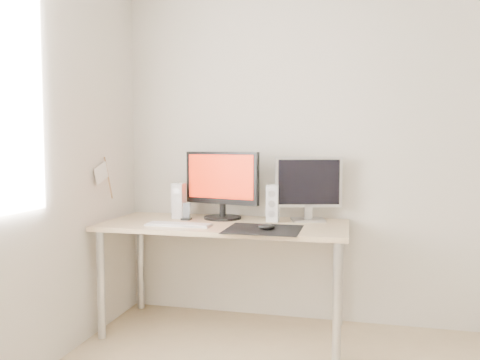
{
  "coord_description": "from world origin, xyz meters",
  "views": [
    {
      "loc": [
        -0.13,
        -1.56,
        1.23
      ],
      "look_at": [
        -0.84,
        1.45,
        1.01
      ],
      "focal_mm": 35.0,
      "sensor_mm": 36.0,
      "label": 1
    }
  ],
  "objects_px": {
    "mouse": "(266,227)",
    "second_monitor": "(308,185)",
    "speaker_left": "(179,201)",
    "keyboard": "(179,224)",
    "phone_dock": "(186,215)",
    "desk": "(224,235)",
    "main_monitor": "(222,182)",
    "speaker_right": "(273,203)"
  },
  "relations": [
    {
      "from": "mouse",
      "to": "phone_dock",
      "type": "xyz_separation_m",
      "value": [
        -0.6,
        0.28,
        0.01
      ]
    },
    {
      "from": "main_monitor",
      "to": "speaker_left",
      "type": "height_order",
      "value": "main_monitor"
    },
    {
      "from": "speaker_left",
      "to": "speaker_right",
      "type": "xyz_separation_m",
      "value": [
        0.67,
        0.0,
        0.0
      ]
    },
    {
      "from": "mouse",
      "to": "speaker_right",
      "type": "xyz_separation_m",
      "value": [
        -0.02,
        0.35,
        0.1
      ]
    },
    {
      "from": "desk",
      "to": "second_monitor",
      "type": "bearing_deg",
      "value": 21.33
    },
    {
      "from": "second_monitor",
      "to": "desk",
      "type": "bearing_deg",
      "value": -158.67
    },
    {
      "from": "mouse",
      "to": "speaker_left",
      "type": "xyz_separation_m",
      "value": [
        -0.68,
        0.35,
        0.1
      ]
    },
    {
      "from": "desk",
      "to": "main_monitor",
      "type": "bearing_deg",
      "value": 110.78
    },
    {
      "from": "second_monitor",
      "to": "phone_dock",
      "type": "relative_size",
      "value": 3.85
    },
    {
      "from": "second_monitor",
      "to": "speaker_left",
      "type": "relative_size",
      "value": 1.81
    },
    {
      "from": "speaker_right",
      "to": "phone_dock",
      "type": "relative_size",
      "value": 2.12
    },
    {
      "from": "second_monitor",
      "to": "speaker_right",
      "type": "bearing_deg",
      "value": -163.17
    },
    {
      "from": "second_monitor",
      "to": "speaker_left",
      "type": "height_order",
      "value": "second_monitor"
    },
    {
      "from": "main_monitor",
      "to": "speaker_right",
      "type": "xyz_separation_m",
      "value": [
        0.36,
        -0.02,
        -0.13
      ]
    },
    {
      "from": "keyboard",
      "to": "speaker_left",
      "type": "bearing_deg",
      "value": 110.29
    },
    {
      "from": "desk",
      "to": "keyboard",
      "type": "bearing_deg",
      "value": -145.92
    },
    {
      "from": "main_monitor",
      "to": "mouse",
      "type": "bearing_deg",
      "value": -45.01
    },
    {
      "from": "desk",
      "to": "main_monitor",
      "type": "distance_m",
      "value": 0.37
    },
    {
      "from": "keyboard",
      "to": "phone_dock",
      "type": "distance_m",
      "value": 0.24
    },
    {
      "from": "mouse",
      "to": "main_monitor",
      "type": "xyz_separation_m",
      "value": [
        -0.38,
        0.38,
        0.23
      ]
    },
    {
      "from": "desk",
      "to": "keyboard",
      "type": "xyz_separation_m",
      "value": [
        -0.25,
        -0.17,
        0.09
      ]
    },
    {
      "from": "phone_dock",
      "to": "desk",
      "type": "bearing_deg",
      "value": -12.21
    },
    {
      "from": "desk",
      "to": "speaker_right",
      "type": "relative_size",
      "value": 6.51
    },
    {
      "from": "speaker_left",
      "to": "desk",
      "type": "bearing_deg",
      "value": -19.87
    },
    {
      "from": "mouse",
      "to": "speaker_left",
      "type": "distance_m",
      "value": 0.77
    },
    {
      "from": "mouse",
      "to": "second_monitor",
      "type": "relative_size",
      "value": 0.24
    },
    {
      "from": "mouse",
      "to": "keyboard",
      "type": "xyz_separation_m",
      "value": [
        -0.57,
        0.04,
        -0.01
      ]
    },
    {
      "from": "speaker_left",
      "to": "phone_dock",
      "type": "bearing_deg",
      "value": -41.39
    },
    {
      "from": "keyboard",
      "to": "main_monitor",
      "type": "bearing_deg",
      "value": 59.71
    },
    {
      "from": "mouse",
      "to": "second_monitor",
      "type": "height_order",
      "value": "second_monitor"
    },
    {
      "from": "mouse",
      "to": "main_monitor",
      "type": "distance_m",
      "value": 0.58
    },
    {
      "from": "mouse",
      "to": "phone_dock",
      "type": "relative_size",
      "value": 0.92
    },
    {
      "from": "speaker_left",
      "to": "keyboard",
      "type": "height_order",
      "value": "speaker_left"
    },
    {
      "from": "second_monitor",
      "to": "keyboard",
      "type": "bearing_deg",
      "value": -154.21
    },
    {
      "from": "phone_dock",
      "to": "keyboard",
      "type": "bearing_deg",
      "value": -82.07
    },
    {
      "from": "mouse",
      "to": "speaker_left",
      "type": "bearing_deg",
      "value": 152.89
    },
    {
      "from": "main_monitor",
      "to": "phone_dock",
      "type": "relative_size",
      "value": 4.7
    },
    {
      "from": "main_monitor",
      "to": "second_monitor",
      "type": "height_order",
      "value": "main_monitor"
    },
    {
      "from": "main_monitor",
      "to": "phone_dock",
      "type": "distance_m",
      "value": 0.33
    },
    {
      "from": "keyboard",
      "to": "phone_dock",
      "type": "bearing_deg",
      "value": 97.93
    },
    {
      "from": "second_monitor",
      "to": "phone_dock",
      "type": "distance_m",
      "value": 0.85
    },
    {
      "from": "second_monitor",
      "to": "speaker_right",
      "type": "distance_m",
      "value": 0.27
    }
  ]
}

